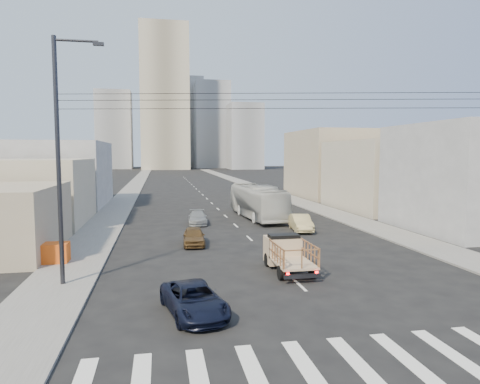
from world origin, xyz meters
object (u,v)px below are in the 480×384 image
object	(u,v)px
sedan_brown	(194,236)
streetlamp_left	(60,155)
navy_pickup	(194,300)
flatbed_pickup	(288,252)
crate_stack	(53,253)
sedan_grey	(198,218)
city_bus	(258,202)
sedan_tan	(301,223)

from	to	relation	value
sedan_brown	streetlamp_left	bearing A→B (deg)	-126.91
navy_pickup	streetlamp_left	distance (m)	9.67
flatbed_pickup	crate_stack	bearing A→B (deg)	163.30
sedan_grey	crate_stack	xyz separation A→B (m)	(-9.67, -12.94, 0.10)
flatbed_pickup	streetlamp_left	distance (m)	12.76
navy_pickup	city_bus	distance (m)	26.50
sedan_brown	sedan_tan	distance (m)	10.14
sedan_tan	crate_stack	size ratio (longest dim) A/B	2.33
sedan_brown	crate_stack	bearing A→B (deg)	-153.02
navy_pickup	city_bus	bearing A→B (deg)	60.00
sedan_grey	crate_stack	world-z (taller)	crate_stack
flatbed_pickup	city_bus	size ratio (longest dim) A/B	0.37
flatbed_pickup	sedan_tan	xyz separation A→B (m)	(4.74, 11.76, -0.40)
sedan_tan	sedan_grey	xyz separation A→B (m)	(-8.26, 5.14, -0.10)
flatbed_pickup	navy_pickup	bearing A→B (deg)	-135.71
navy_pickup	sedan_brown	size ratio (longest dim) A/B	1.18
navy_pickup	sedan_brown	bearing A→B (deg)	74.05
sedan_brown	sedan_tan	size ratio (longest dim) A/B	0.89
flatbed_pickup	sedan_brown	xyz separation A→B (m)	(-4.58, 7.77, -0.46)
sedan_tan	streetlamp_left	distance (m)	21.25
sedan_grey	crate_stack	distance (m)	16.16
flatbed_pickup	streetlamp_left	world-z (taller)	streetlamp_left
navy_pickup	sedan_grey	xyz separation A→B (m)	(2.13, 22.40, -0.02)
city_bus	sedan_grey	xyz separation A→B (m)	(-6.32, -2.69, -1.08)
navy_pickup	sedan_tan	distance (m)	20.15
city_bus	sedan_grey	distance (m)	6.96
city_bus	streetlamp_left	bearing A→B (deg)	-129.40
flatbed_pickup	sedan_brown	distance (m)	9.03
flatbed_pickup	sedan_tan	size ratio (longest dim) A/B	1.05
sedan_tan	crate_stack	bearing A→B (deg)	-149.07
streetlamp_left	city_bus	bearing A→B (deg)	54.49
flatbed_pickup	crate_stack	size ratio (longest dim) A/B	2.45
navy_pickup	flatbed_pickup	bearing A→B (deg)	32.91
sedan_tan	sedan_grey	world-z (taller)	sedan_tan
flatbed_pickup	streetlamp_left	xyz separation A→B (m)	(-11.58, -0.57, 5.34)
flatbed_pickup	sedan_tan	bearing A→B (deg)	68.04
crate_stack	sedan_brown	bearing A→B (deg)	23.91
navy_pickup	crate_stack	bearing A→B (deg)	117.18
city_bus	sedan_brown	world-z (taller)	city_bus
flatbed_pickup	crate_stack	xyz separation A→B (m)	(-13.18, 3.95, -0.40)
streetlamp_left	sedan_tan	bearing A→B (deg)	37.08
streetlamp_left	crate_stack	size ratio (longest dim) A/B	6.67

